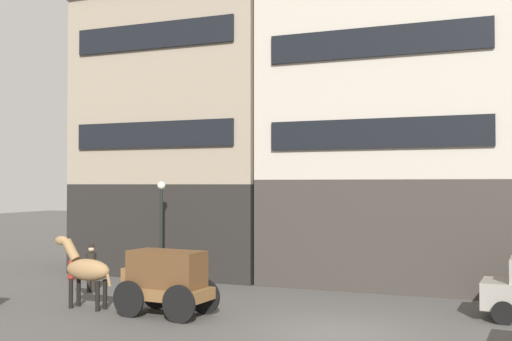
{
  "coord_description": "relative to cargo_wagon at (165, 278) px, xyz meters",
  "views": [
    {
      "loc": [
        4.12,
        -16.5,
        4.02
      ],
      "look_at": [
        -3.17,
        1.82,
        4.45
      ],
      "focal_mm": 43.78,
      "sensor_mm": 36.0,
      "label": 1
    }
  ],
  "objects": [
    {
      "name": "ground_plane",
      "position": [
        5.52,
        -0.24,
        -1.15
      ],
      "size": [
        120.0,
        120.0,
        0.0
      ],
      "primitive_type": "plane",
      "color": "#4C4947"
    },
    {
      "name": "building_far_left",
      "position": [
        -4.13,
        8.84,
        5.34
      ],
      "size": [
        9.4,
        5.97,
        12.9
      ],
      "color": "black",
      "rests_on": "ground_plane"
    },
    {
      "name": "building_center_left",
      "position": [
        5.32,
        8.84,
        7.99
      ],
      "size": [
        10.21,
        5.97,
        18.18
      ],
      "color": "#38332D",
      "rests_on": "ground_plane"
    },
    {
      "name": "cargo_wagon",
      "position": [
        0.0,
        0.0,
        0.0
      ],
      "size": [
        3.01,
        1.72,
        1.98
      ],
      "color": "brown",
      "rests_on": "ground_plane"
    },
    {
      "name": "draft_horse",
      "position": [
        -2.95,
        0.0,
        0.12
      ],
      "size": [
        2.35,
        0.73,
        2.3
      ],
      "color": "#937047",
      "rests_on": "ground_plane"
    },
    {
      "name": "pedestrian_officer",
      "position": [
        -4.64,
        2.59,
        -0.17
      ],
      "size": [
        0.46,
        0.46,
        1.79
      ],
      "color": "black",
      "rests_on": "ground_plane"
    },
    {
      "name": "streetlamp_curbside",
      "position": [
        -3.02,
        4.91,
        1.52
      ],
      "size": [
        0.32,
        0.32,
        4.12
      ],
      "color": "black",
      "rests_on": "ground_plane"
    },
    {
      "name": "fire_hydrant_curbside",
      "position": [
        -7.23,
        4.72,
        -0.72
      ],
      "size": [
        0.24,
        0.24,
        0.83
      ],
      "color": "maroon",
      "rests_on": "ground_plane"
    }
  ]
}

